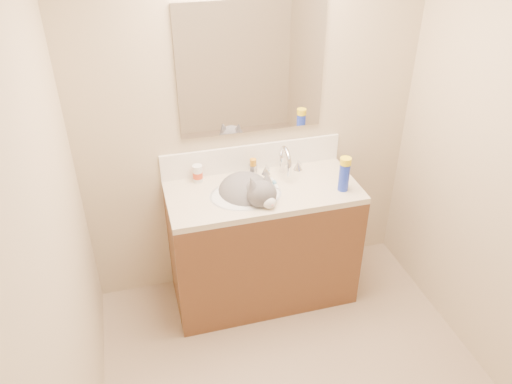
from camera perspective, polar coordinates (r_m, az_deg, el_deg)
room_shell at (r=1.99m, az=8.76°, el=1.36°), size 2.24×2.54×2.52m
vanity_cabinet at (r=3.36m, az=0.76°, el=-6.21°), size 1.20×0.55×0.82m
counter_slab at (r=3.11m, az=0.82°, el=0.01°), size 1.20×0.55×0.04m
basin at (r=3.09m, az=-1.17°, el=-1.38°), size 0.45×0.36×0.14m
faucet at (r=3.22m, az=3.24°, el=3.31°), size 0.28×0.20×0.21m
cat at (r=3.08m, az=-0.85°, el=-0.26°), size 0.48×0.52×0.35m
backsplash at (r=3.28m, az=-0.44°, el=4.00°), size 1.20×0.02×0.18m
mirror at (r=3.04m, az=-0.49°, el=13.85°), size 0.90×0.02×0.80m
pill_bottle at (r=3.18m, az=-6.68°, el=2.12°), size 0.07×0.07×0.11m
pill_label at (r=3.18m, az=-6.67°, el=1.95°), size 0.07×0.07×0.04m
silver_jar at (r=3.25m, az=-0.36°, el=2.63°), size 0.07×0.07×0.07m
amber_bottle at (r=3.24m, az=-0.33°, el=2.94°), size 0.05×0.05×0.11m
toothbrush at (r=3.16m, az=2.13°, el=1.01°), size 0.02×0.13×0.01m
toothbrush_head at (r=3.15m, az=2.14°, el=1.08°), size 0.02×0.03×0.02m
spray_can at (r=3.10m, az=10.02°, el=1.68°), size 0.08×0.08×0.18m
spray_cap at (r=3.04m, az=10.21°, el=3.49°), size 0.08×0.08×0.04m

